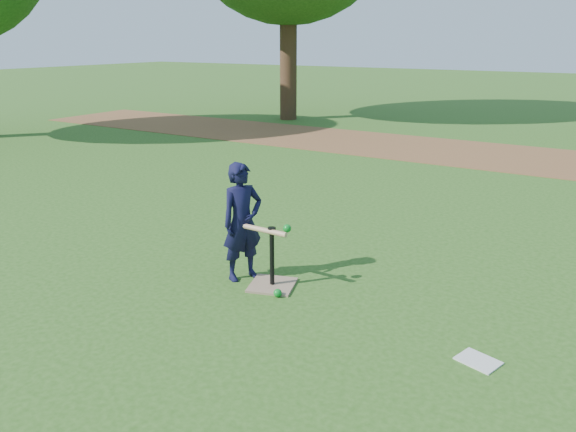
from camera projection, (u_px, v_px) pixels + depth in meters
The scene contains 7 objects.
ground at pixel (277, 272), 5.92m from camera, with size 80.00×80.00×0.00m, color #285116.
dirt_strip at pixel (466, 153), 12.00m from camera, with size 24.00×3.00×0.01m, color brown.
child at pixel (242, 222), 5.60m from camera, with size 0.44×0.29×1.20m, color black.
wiffle_ball_ground at pixel (278, 293), 5.33m from camera, with size 0.08×0.08×0.08m, color #0B8121.
clipboard at pixel (478, 361), 4.28m from camera, with size 0.30×0.23×0.01m, color silver.
batting_tee at pixel (272, 276), 5.54m from camera, with size 0.54×0.54×0.61m.
swing_action at pixel (263, 229), 5.45m from camera, with size 0.63×0.21×0.10m.
Camera 1 is at (2.96, -4.59, 2.36)m, focal length 35.00 mm.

